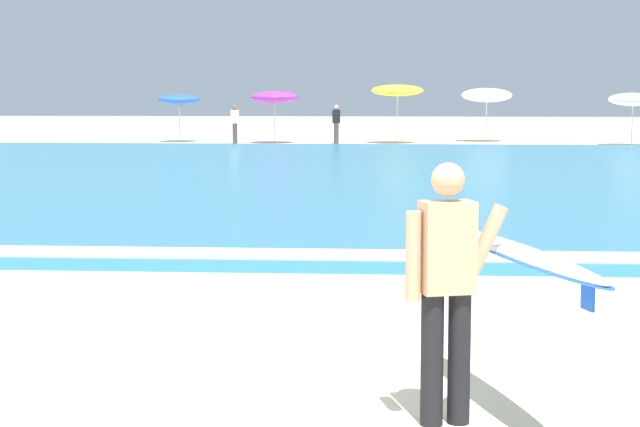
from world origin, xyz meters
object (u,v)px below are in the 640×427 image
Objects in this scene: beach_umbrella_1 at (275,97)px; beachgoer_near_row_mid at (235,123)px; beach_umbrella_2 at (397,90)px; beach_umbrella_4 at (633,99)px; beach_umbrella_0 at (179,100)px; beachgoer_near_row_left at (336,123)px; beach_umbrella_3 at (487,95)px; surfer_with_board at (480,269)px.

beach_umbrella_1 is 1.35× the size of beachgoer_near_row_mid.
beach_umbrella_2 is 9.28m from beach_umbrella_4.
beachgoer_near_row_left is (6.66, -0.91, -0.92)m from beach_umbrella_0.
beach_umbrella_0 is at bearing 172.18° from beachgoer_near_row_left.
beach_umbrella_3 is at bearing 17.99° from beachgoer_near_row_left.
beach_umbrella_0 is (-9.56, 37.30, 0.74)m from surfer_with_board.
surfer_with_board reaches higher than beachgoer_near_row_left.
beach_umbrella_0 is at bearing 176.00° from beach_umbrella_2.
beachgoer_near_row_mid is at bearing -172.31° from beachgoer_near_row_left.
beach_umbrella_4 is (18.35, -1.64, 0.04)m from beach_umbrella_0.
beach_umbrella_2 is at bearing -155.09° from beach_umbrella_3.
beach_umbrella_1 is at bearing 175.97° from beachgoer_near_row_left.
beachgoer_near_row_left is 1.00× the size of beachgoer_near_row_mid.
surfer_with_board is at bearing -94.96° from beach_umbrella_3.
beach_umbrella_4 reaches higher than beachgoer_near_row_left.
beach_umbrella_2 is 1.56× the size of beachgoer_near_row_mid.
beach_umbrella_1 reaches higher than beachgoer_near_row_mid.
beach_umbrella_1 is at bearing 98.48° from surfer_with_board.
beachgoer_near_row_left is (-2.47, -0.28, -1.32)m from beach_umbrella_2.
surfer_with_board is 1.61× the size of beachgoer_near_row_left.
beachgoer_near_row_mid is (-15.79, 0.18, -0.97)m from beach_umbrella_4.
beach_umbrella_1 reaches higher than beachgoer_near_row_left.
beachgoer_near_row_mid is at bearing 101.05° from surfer_with_board.
beach_umbrella_0 is 1.27× the size of beachgoer_near_row_left.
beach_umbrella_0 is 0.86× the size of beach_umbrella_3.
surfer_with_board is 36.68m from beach_umbrella_2.
beach_umbrella_1 is (-5.45, 36.56, 0.85)m from surfer_with_board.
beach_umbrella_1 is 1.35× the size of beachgoer_near_row_left.
beach_umbrella_4 is at bearing 76.15° from surfer_with_board.
surfer_with_board is 36.98m from beach_umbrella_1.
beach_umbrella_2 is (9.13, -0.64, 0.39)m from beach_umbrella_0.
beach_umbrella_3 is 6.11m from beach_umbrella_4.
beach_umbrella_0 reaches higher than beachgoer_near_row_left.
beach_umbrella_4 is (9.22, -1.00, -0.35)m from beach_umbrella_2.
beach_umbrella_3 is 10.71m from beachgoer_near_row_mid.
beach_umbrella_3 is 1.48× the size of beachgoer_near_row_left.
beachgoer_near_row_mid is at bearing 179.36° from beach_umbrella_4.
beach_umbrella_0 is 1.27× the size of beachgoer_near_row_mid.
beach_umbrella_0 is 4.18m from beach_umbrella_1.
beachgoer_near_row_left is at bearing 176.44° from beach_umbrella_4.
beach_umbrella_0 is at bearing 174.89° from beach_umbrella_4.
surfer_with_board is 1.27× the size of beach_umbrella_0.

